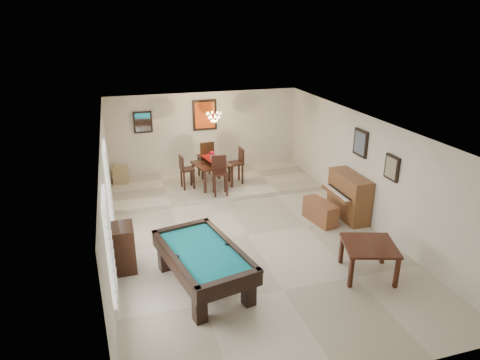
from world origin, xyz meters
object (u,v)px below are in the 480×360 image
upright_piano (344,197)px  piano_bench (320,212)px  dining_chair_north (205,159)px  chandelier (214,114)px  square_table (368,260)px  apothecary_chest (124,248)px  dining_chair_south (220,176)px  pool_table (204,269)px  dining_chair_east (236,166)px  dining_chair_west (187,172)px  dining_table (212,172)px  flower_vase (212,155)px  corner_bench (121,175)px

upright_piano → piano_bench: (-0.67, -0.07, -0.29)m
dining_chair_north → chandelier: (0.17, -0.55, 1.50)m
square_table → apothecary_chest: size_ratio=1.03×
dining_chair_south → dining_chair_north: bearing=98.7°
pool_table → dining_chair_north: size_ratio=1.94×
apothecary_chest → dining_chair_east: dining_chair_east is taller
piano_bench → dining_chair_north: (-2.09, 3.61, 0.42)m
piano_bench → apothecary_chest: (-4.70, -0.80, 0.20)m
dining_chair_west → chandelier: (0.86, 0.19, 1.59)m
dining_chair_west → dining_chair_east: bearing=-96.1°
square_table → dining_chair_east: size_ratio=0.92×
square_table → upright_piano: upright_piano is taller
square_table → dining_chair_west: dining_chair_west is taller
apothecary_chest → dining_chair_south: bearing=47.3°
apothecary_chest → dining_table: apothecary_chest is taller
dining_chair_east → piano_bench: bearing=22.1°
chandelier → dining_chair_west: bearing=-167.3°
dining_table → flower_vase: flower_vase is taller
dining_chair_east → dining_chair_west: bearing=-92.7°
pool_table → dining_table: 4.86m
chandelier → piano_bench: bearing=-57.8°
dining_table → dining_chair_west: dining_chair_west is taller
upright_piano → square_table: bearing=-108.9°
square_table → dining_table: 5.57m
dining_table → chandelier: size_ratio=1.62×
dining_chair_west → dining_chair_south: bearing=-140.6°
dining_table → corner_bench: dining_table is taller
dining_table → dining_chair_north: 0.77m
pool_table → corner_bench: 5.88m
dining_chair_west → corner_bench: (-1.84, 1.04, -0.26)m
upright_piano → dining_chair_north: 4.49m
apothecary_chest → dining_table: bearing=54.2°
pool_table → chandelier: size_ratio=3.73×
pool_table → dining_table: dining_table is taller
square_table → dining_chair_west: bearing=116.6°
upright_piano → dining_chair_west: upright_piano is taller
piano_bench → dining_chair_west: dining_chair_west is taller
chandelier → apothecary_chest: bearing=-125.7°
square_table → flower_vase: size_ratio=3.79×
dining_chair_south → apothecary_chest: bearing=-127.1°
dining_chair_north → piano_bench: bearing=113.3°
piano_bench → dining_chair_west: 4.01m
square_table → piano_bench: square_table is taller
dining_chair_south → dining_chair_west: bearing=141.4°
upright_piano → piano_bench: size_ratio=1.39×
dining_chair_north → chandelier: bearing=99.9°
dining_chair_north → dining_chair_east: 1.05m
square_table → dining_table: (-1.90, 5.24, 0.18)m
upright_piano → dining_table: 3.91m
apothecary_chest → dining_chair_north: (2.61, 4.41, 0.22)m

